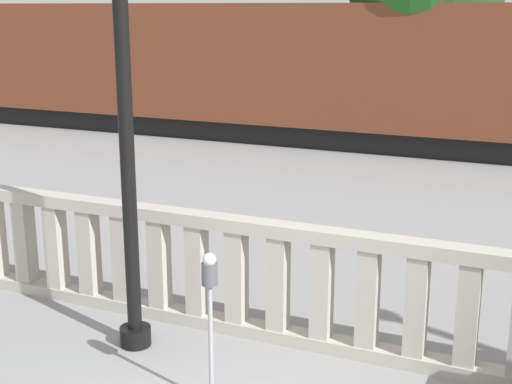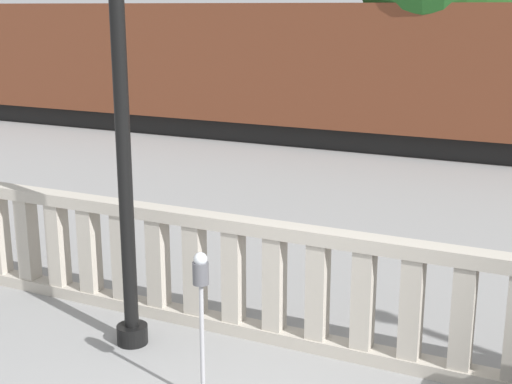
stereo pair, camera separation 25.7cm
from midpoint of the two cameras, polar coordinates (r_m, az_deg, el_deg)
The scene contains 4 objects.
balustrade at distance 7.26m, azimuth 6.08°, elevation -8.10°, with size 14.47×0.24×1.30m.
lamppost at distance 7.00m, azimuth -11.66°, elevation 10.17°, with size 0.33×0.33×5.66m.
parking_meter at distance 6.19m, azimuth -4.92°, elevation -7.68°, with size 0.14×0.14×1.42m.
train_near at distance 19.02m, azimuth 1.99°, elevation 9.80°, with size 26.43×2.76×4.13m.
Camera 1 is at (1.89, -3.98, 3.45)m, focal length 50.00 mm.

